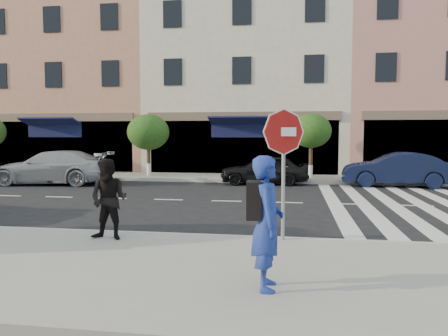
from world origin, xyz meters
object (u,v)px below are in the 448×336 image
at_px(walker, 109,199).
at_px(car_far_right, 396,169).
at_px(car_far_left, 52,167).
at_px(car_far_mid, 264,169).
at_px(stop_sign, 284,145).
at_px(photographer, 267,223).

bearing_deg(walker, car_far_right, 59.49).
distance_m(car_far_left, car_far_mid, 9.42).
height_order(car_far_mid, car_far_right, car_far_right).
height_order(stop_sign, walker, stop_sign).
xyz_separation_m(photographer, walker, (-3.25, 2.28, -0.10)).
xyz_separation_m(walker, car_far_right, (7.91, 11.26, -0.22)).
xyz_separation_m(car_far_mid, car_far_right, (5.59, 0.00, 0.07)).
xyz_separation_m(photographer, car_far_right, (4.66, 13.54, -0.32)).
xyz_separation_m(stop_sign, car_far_right, (4.52, 10.77, -1.29)).
height_order(car_far_left, car_far_mid, car_far_left).
relative_size(stop_sign, car_far_right, 0.58).
relative_size(photographer, walker, 1.13).
bearing_deg(photographer, walker, 50.33).
xyz_separation_m(car_far_left, car_far_mid, (9.30, 1.50, -0.09)).
xyz_separation_m(stop_sign, car_far_mid, (-1.07, 10.77, -1.36)).
relative_size(car_far_mid, car_far_right, 0.87).
bearing_deg(stop_sign, car_far_mid, 86.18).
distance_m(walker, car_far_left, 12.00).
bearing_deg(stop_sign, car_far_right, 57.72).
bearing_deg(car_far_right, walker, -30.85).
bearing_deg(car_far_mid, stop_sign, 0.62).
distance_m(photographer, car_far_mid, 13.58).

